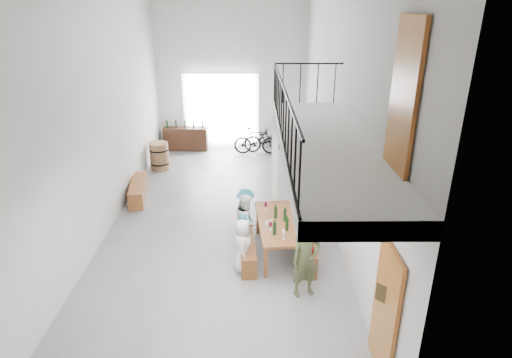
{
  "coord_description": "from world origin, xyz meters",
  "views": [
    {
      "loc": [
        0.79,
        -9.87,
        5.2
      ],
      "look_at": [
        0.86,
        -0.5,
        1.32
      ],
      "focal_mm": 30.0,
      "sensor_mm": 36.0,
      "label": 1
    }
  ],
  "objects_px": {
    "bench_inner": "(246,244)",
    "side_bench": "(138,190)",
    "oak_barrel": "(160,156)",
    "serving_counter": "(186,139)",
    "host_standing": "(306,259)",
    "tasting_table": "(278,225)",
    "bicycle_near": "(269,139)"
  },
  "relations": [
    {
      "from": "bench_inner",
      "to": "host_standing",
      "type": "xyz_separation_m",
      "value": [
        1.13,
        -1.42,
        0.55
      ]
    },
    {
      "from": "tasting_table",
      "to": "bicycle_near",
      "type": "bearing_deg",
      "value": 85.27
    },
    {
      "from": "side_bench",
      "to": "tasting_table",
      "type": "bearing_deg",
      "value": -37.44
    },
    {
      "from": "side_bench",
      "to": "host_standing",
      "type": "height_order",
      "value": "host_standing"
    },
    {
      "from": "host_standing",
      "to": "bicycle_near",
      "type": "bearing_deg",
      "value": 73.95
    },
    {
      "from": "side_bench",
      "to": "bicycle_near",
      "type": "distance_m",
      "value": 5.63
    },
    {
      "from": "bicycle_near",
      "to": "tasting_table",
      "type": "bearing_deg",
      "value": 177.79
    },
    {
      "from": "bicycle_near",
      "to": "oak_barrel",
      "type": "bearing_deg",
      "value": 113.92
    },
    {
      "from": "side_bench",
      "to": "oak_barrel",
      "type": "height_order",
      "value": "oak_barrel"
    },
    {
      "from": "side_bench",
      "to": "bicycle_near",
      "type": "bearing_deg",
      "value": 46.26
    },
    {
      "from": "bench_inner",
      "to": "side_bench",
      "type": "distance_m",
      "value": 4.32
    },
    {
      "from": "bench_inner",
      "to": "host_standing",
      "type": "distance_m",
      "value": 1.9
    },
    {
      "from": "bench_inner",
      "to": "serving_counter",
      "type": "xyz_separation_m",
      "value": [
        -2.39,
        7.32,
        0.2
      ]
    },
    {
      "from": "host_standing",
      "to": "bicycle_near",
      "type": "relative_size",
      "value": 0.84
    },
    {
      "from": "bench_inner",
      "to": "oak_barrel",
      "type": "bearing_deg",
      "value": 115.01
    },
    {
      "from": "side_bench",
      "to": "oak_barrel",
      "type": "distance_m",
      "value": 2.3
    },
    {
      "from": "serving_counter",
      "to": "tasting_table",
      "type": "bearing_deg",
      "value": -65.92
    },
    {
      "from": "bench_inner",
      "to": "host_standing",
      "type": "height_order",
      "value": "host_standing"
    },
    {
      "from": "tasting_table",
      "to": "side_bench",
      "type": "height_order",
      "value": "tasting_table"
    },
    {
      "from": "bench_inner",
      "to": "side_bench",
      "type": "bearing_deg",
      "value": 132.16
    },
    {
      "from": "tasting_table",
      "to": "serving_counter",
      "type": "xyz_separation_m",
      "value": [
        -3.08,
        7.29,
        -0.28
      ]
    },
    {
      "from": "bench_inner",
      "to": "host_standing",
      "type": "relative_size",
      "value": 1.29
    },
    {
      "from": "side_bench",
      "to": "bench_inner",
      "type": "bearing_deg",
      "value": -43.41
    },
    {
      "from": "oak_barrel",
      "to": "serving_counter",
      "type": "height_order",
      "value": "oak_barrel"
    },
    {
      "from": "tasting_table",
      "to": "bicycle_near",
      "type": "height_order",
      "value": "bicycle_near"
    },
    {
      "from": "tasting_table",
      "to": "serving_counter",
      "type": "height_order",
      "value": "serving_counter"
    },
    {
      "from": "side_bench",
      "to": "serving_counter",
      "type": "distance_m",
      "value": 4.42
    },
    {
      "from": "tasting_table",
      "to": "serving_counter",
      "type": "distance_m",
      "value": 7.92
    },
    {
      "from": "tasting_table",
      "to": "oak_barrel",
      "type": "xyz_separation_m",
      "value": [
        -3.66,
        5.21,
        -0.24
      ]
    },
    {
      "from": "serving_counter",
      "to": "host_standing",
      "type": "relative_size",
      "value": 1.05
    },
    {
      "from": "tasting_table",
      "to": "bench_inner",
      "type": "xyz_separation_m",
      "value": [
        -0.7,
        -0.03,
        -0.47
      ]
    },
    {
      "from": "side_bench",
      "to": "serving_counter",
      "type": "xyz_separation_m",
      "value": [
        0.75,
        4.35,
        0.18
      ]
    }
  ]
}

